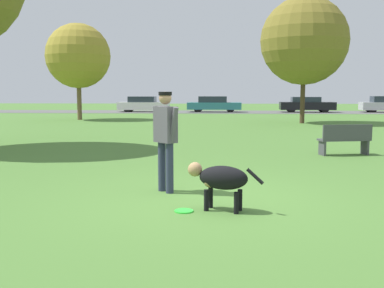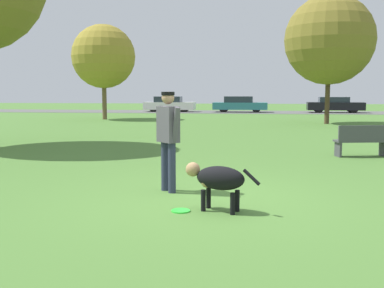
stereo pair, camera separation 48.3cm
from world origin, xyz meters
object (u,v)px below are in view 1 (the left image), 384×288
(park_bench, at_px, (345,139))
(dog, at_px, (220,178))
(frisbee, at_px, (184,211))
(person, at_px, (165,133))
(tree_far_left, at_px, (78,56))
(tree_far_right, at_px, (304,41))
(parked_car_teal, at_px, (214,104))
(parked_car_black, at_px, (307,105))
(parked_car_white, at_px, (143,104))

(park_bench, bearing_deg, dog, 48.20)
(dog, distance_m, frisbee, 0.70)
(person, distance_m, park_bench, 6.48)
(frisbee, xyz_separation_m, tree_far_left, (-8.23, 21.08, 3.89))
(person, bearing_deg, park_bench, 95.23)
(dog, distance_m, tree_far_right, 19.61)
(parked_car_teal, relative_size, parked_car_black, 1.00)
(person, relative_size, parked_car_white, 0.39)
(parked_car_white, xyz_separation_m, parked_car_black, (13.96, 0.07, 0.00))
(dog, distance_m, parked_car_teal, 32.23)
(parked_car_teal, bearing_deg, parked_car_white, -178.69)
(tree_far_left, distance_m, parked_car_black, 19.87)
(frisbee, relative_size, parked_car_teal, 0.06)
(parked_car_teal, bearing_deg, frisbee, -88.52)
(tree_far_right, bearing_deg, frisbee, -104.87)
(frisbee, height_order, tree_far_right, tree_far_right)
(tree_far_left, xyz_separation_m, parked_car_white, (2.05, 11.25, -3.25))
(parked_car_white, bearing_deg, parked_car_black, 0.28)
(parked_car_white, bearing_deg, tree_far_left, -100.33)
(person, bearing_deg, parked_car_black, 122.35)
(parked_car_white, relative_size, park_bench, 3.01)
(tree_far_right, height_order, park_bench, tree_far_right)
(dog, bearing_deg, parked_car_white, -60.51)
(tree_far_right, xyz_separation_m, parked_car_black, (2.79, 13.63, -3.79))
(frisbee, xyz_separation_m, park_bench, (3.89, 6.06, 0.44))
(dog, relative_size, parked_car_white, 0.26)
(frisbee, distance_m, tree_far_right, 19.92)
(frisbee, distance_m, park_bench, 7.22)
(tree_far_left, height_order, park_bench, tree_far_left)
(parked_car_black, bearing_deg, frisbee, -101.27)
(tree_far_right, xyz_separation_m, parked_car_white, (-11.17, 13.55, -3.80))
(dog, distance_m, park_bench, 6.85)
(tree_far_right, xyz_separation_m, parked_car_teal, (-5.06, 13.55, -3.78))
(person, relative_size, parked_car_teal, 0.37)
(park_bench, bearing_deg, frisbee, 45.02)
(frisbee, distance_m, tree_far_left, 22.96)
(parked_car_white, bearing_deg, park_bench, -69.03)
(parked_car_white, bearing_deg, tree_far_right, -50.53)
(tree_far_left, height_order, parked_car_teal, tree_far_left)
(dog, relative_size, park_bench, 0.77)
(park_bench, bearing_deg, tree_far_left, -63.36)
(person, xyz_separation_m, dog, (0.93, -1.16, -0.55))
(person, relative_size, dog, 1.53)
(person, bearing_deg, frisbee, -24.62)
(parked_car_teal, bearing_deg, dog, -87.61)
(tree_far_right, height_order, parked_car_black, tree_far_right)
(tree_far_right, bearing_deg, parked_car_white, 129.49)
(person, xyz_separation_m, parked_car_black, (8.19, 31.14, -0.36))
(person, relative_size, tree_far_right, 0.25)
(frisbee, bearing_deg, parked_car_white, 100.84)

